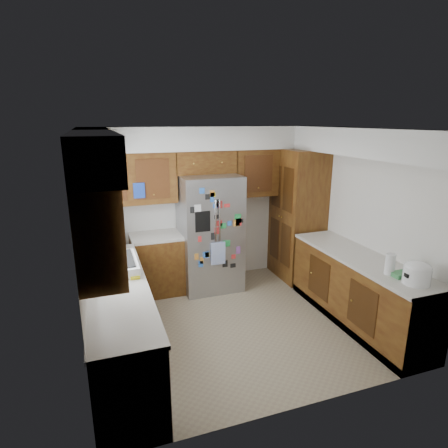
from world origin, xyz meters
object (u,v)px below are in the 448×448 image
Objects in this scene: pantry at (297,215)px; rice_cooker at (417,272)px; paper_towel at (390,264)px; fridge at (210,233)px.

pantry reaches higher than rice_cooker.
rice_cooker is 1.21× the size of paper_towel.
paper_towel is (1.41, -2.25, 0.14)m from fridge.
fridge is at bearing 120.53° from rice_cooker.
pantry is at bearing -2.05° from fridge.
paper_towel is at bearing 107.03° from rice_cooker.
fridge reaches higher than paper_towel.
rice_cooker is at bearing -90.01° from pantry.
rice_cooker reaches higher than paper_towel.
fridge is 6.19× the size of rice_cooker.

